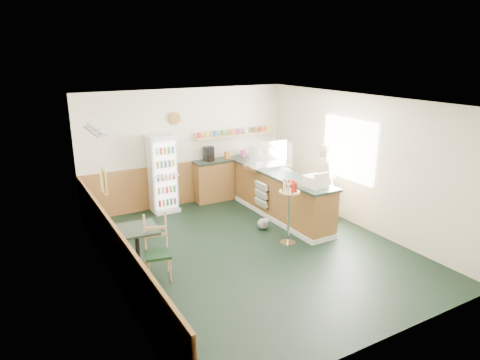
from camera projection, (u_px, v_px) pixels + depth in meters
ground at (254, 249)px, 7.85m from camera, size 6.00×6.00×0.00m
room_envelope at (223, 162)px, 7.91m from camera, size 5.04×6.02×2.72m
service_counter at (281, 197)px, 9.25m from camera, size 0.68×3.01×1.01m
back_counter at (236, 175)px, 10.59m from camera, size 2.24×0.42×1.69m
drinks_fridge at (163, 174)px, 9.54m from camera, size 0.57×0.51×1.73m
display_case at (268, 155)px, 9.48m from camera, size 0.98×0.51×0.56m
cash_register at (316, 181)px, 8.14m from camera, size 0.39×0.41×0.21m
shopkeeper at (325, 183)px, 8.98m from camera, size 0.58×0.67×1.69m
condiment_stand at (289, 202)px, 7.87m from camera, size 0.39×0.39×1.21m
newspaper_rack at (261, 195)px, 9.28m from camera, size 0.09×0.48×0.55m
cafe_table at (137, 240)px, 7.00m from camera, size 0.73×0.73×0.74m
cafe_chair at (156, 245)px, 6.78m from camera, size 0.46×0.46×1.04m
dog_doorstop at (263, 223)px, 8.70m from camera, size 0.23×0.30×0.28m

